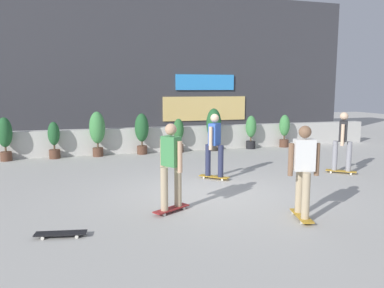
{
  "coord_description": "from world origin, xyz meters",
  "views": [
    {
      "loc": [
        -2.92,
        -8.02,
        2.35
      ],
      "look_at": [
        0.0,
        1.5,
        0.9
      ],
      "focal_mm": 36.2,
      "sensor_mm": 36.0,
      "label": 1
    }
  ],
  "objects_px": {
    "potted_plant_5": "(214,126)",
    "skater_by_wall_right": "(214,143)",
    "potted_plant_1": "(54,139)",
    "skateboard_near_camera": "(61,233)",
    "potted_plant_4": "(178,134)",
    "skater_by_wall_left": "(343,140)",
    "skater_mid_plaza": "(304,168)",
    "potted_plant_2": "(97,130)",
    "skater_far_right": "(171,164)",
    "potted_plant_7": "(284,129)",
    "potted_plant_3": "(142,131)",
    "potted_plant_0": "(5,136)",
    "potted_plant_6": "(251,131)"
  },
  "relations": [
    {
      "from": "skateboard_near_camera",
      "to": "skater_far_right",
      "type": "bearing_deg",
      "value": 19.62
    },
    {
      "from": "potted_plant_7",
      "to": "skater_by_wall_right",
      "type": "bearing_deg",
      "value": -136.46
    },
    {
      "from": "skater_mid_plaza",
      "to": "skater_far_right",
      "type": "xyz_separation_m",
      "value": [
        -2.14,
        1.08,
        0.0
      ]
    },
    {
      "from": "potted_plant_2",
      "to": "skater_by_wall_right",
      "type": "relative_size",
      "value": 0.91
    },
    {
      "from": "skater_by_wall_left",
      "to": "potted_plant_1",
      "type": "bearing_deg",
      "value": 148.33
    },
    {
      "from": "skater_mid_plaza",
      "to": "skater_far_right",
      "type": "bearing_deg",
      "value": 153.16
    },
    {
      "from": "potted_plant_0",
      "to": "potted_plant_1",
      "type": "bearing_deg",
      "value": 0.0
    },
    {
      "from": "potted_plant_2",
      "to": "potted_plant_0",
      "type": "bearing_deg",
      "value": -180.0
    },
    {
      "from": "potted_plant_5",
      "to": "skater_far_right",
      "type": "bearing_deg",
      "value": -116.41
    },
    {
      "from": "potted_plant_2",
      "to": "potted_plant_5",
      "type": "xyz_separation_m",
      "value": [
        4.26,
        0.0,
        0.03
      ]
    },
    {
      "from": "potted_plant_7",
      "to": "potted_plant_5",
      "type": "bearing_deg",
      "value": 180.0
    },
    {
      "from": "skater_by_wall_left",
      "to": "potted_plant_4",
      "type": "bearing_deg",
      "value": 125.53
    },
    {
      "from": "potted_plant_5",
      "to": "skater_by_wall_right",
      "type": "distance_m",
      "value": 4.64
    },
    {
      "from": "potted_plant_5",
      "to": "skater_by_wall_right",
      "type": "relative_size",
      "value": 0.94
    },
    {
      "from": "potted_plant_4",
      "to": "skater_far_right",
      "type": "bearing_deg",
      "value": -106.19
    },
    {
      "from": "potted_plant_6",
      "to": "skater_by_wall_right",
      "type": "bearing_deg",
      "value": -125.62
    },
    {
      "from": "skater_by_wall_left",
      "to": "skater_by_wall_right",
      "type": "height_order",
      "value": "same"
    },
    {
      "from": "potted_plant_1",
      "to": "potted_plant_3",
      "type": "distance_m",
      "value": 2.96
    },
    {
      "from": "potted_plant_2",
      "to": "potted_plant_7",
      "type": "distance_m",
      "value": 7.26
    },
    {
      "from": "potted_plant_7",
      "to": "skater_by_wall_right",
      "type": "relative_size",
      "value": 0.76
    },
    {
      "from": "potted_plant_1",
      "to": "skater_mid_plaza",
      "type": "bearing_deg",
      "value": -59.72
    },
    {
      "from": "skater_far_right",
      "to": "skateboard_near_camera",
      "type": "bearing_deg",
      "value": -160.38
    },
    {
      "from": "potted_plant_7",
      "to": "skater_by_wall_left",
      "type": "xyz_separation_m",
      "value": [
        -0.98,
        -4.74,
        0.23
      ]
    },
    {
      "from": "skater_mid_plaza",
      "to": "potted_plant_4",
      "type": "bearing_deg",
      "value": 91.58
    },
    {
      "from": "potted_plant_7",
      "to": "skater_by_wall_right",
      "type": "height_order",
      "value": "skater_by_wall_right"
    },
    {
      "from": "potted_plant_1",
      "to": "skateboard_near_camera",
      "type": "distance_m",
      "value": 7.39
    },
    {
      "from": "skater_far_right",
      "to": "skateboard_near_camera",
      "type": "height_order",
      "value": "skater_far_right"
    },
    {
      "from": "potted_plant_2",
      "to": "skater_by_wall_left",
      "type": "distance_m",
      "value": 7.87
    },
    {
      "from": "potted_plant_4",
      "to": "skater_far_right",
      "type": "xyz_separation_m",
      "value": [
        -1.93,
        -6.65,
        0.27
      ]
    },
    {
      "from": "potted_plant_3",
      "to": "potted_plant_5",
      "type": "distance_m",
      "value": 2.72
    },
    {
      "from": "potted_plant_3",
      "to": "skater_mid_plaza",
      "type": "bearing_deg",
      "value": -78.57
    },
    {
      "from": "potted_plant_1",
      "to": "skater_far_right",
      "type": "relative_size",
      "value": 0.73
    },
    {
      "from": "potted_plant_1",
      "to": "potted_plant_2",
      "type": "bearing_deg",
      "value": 0.0
    },
    {
      "from": "potted_plant_5",
      "to": "skater_mid_plaza",
      "type": "bearing_deg",
      "value": -98.51
    },
    {
      "from": "potted_plant_4",
      "to": "skater_by_wall_left",
      "type": "bearing_deg",
      "value": -54.47
    },
    {
      "from": "potted_plant_3",
      "to": "potted_plant_5",
      "type": "height_order",
      "value": "potted_plant_5"
    },
    {
      "from": "potted_plant_2",
      "to": "skater_by_wall_right",
      "type": "distance_m",
      "value": 5.11
    },
    {
      "from": "potted_plant_5",
      "to": "skater_far_right",
      "type": "distance_m",
      "value": 7.42
    },
    {
      "from": "potted_plant_7",
      "to": "skater_far_right",
      "type": "bearing_deg",
      "value": -133.47
    },
    {
      "from": "skater_mid_plaza",
      "to": "skater_by_wall_right",
      "type": "relative_size",
      "value": 1.0
    },
    {
      "from": "potted_plant_4",
      "to": "skateboard_near_camera",
      "type": "height_order",
      "value": "potted_plant_4"
    },
    {
      "from": "potted_plant_0",
      "to": "skater_by_wall_right",
      "type": "relative_size",
      "value": 0.84
    },
    {
      "from": "potted_plant_3",
      "to": "potted_plant_7",
      "type": "bearing_deg",
      "value": 0.0
    },
    {
      "from": "potted_plant_5",
      "to": "skateboard_near_camera",
      "type": "bearing_deg",
      "value": -125.7
    },
    {
      "from": "potted_plant_6",
      "to": "skater_by_wall_left",
      "type": "xyz_separation_m",
      "value": [
        0.48,
        -4.74,
        0.23
      ]
    },
    {
      "from": "potted_plant_7",
      "to": "skater_mid_plaza",
      "type": "distance_m",
      "value": 8.78
    },
    {
      "from": "potted_plant_1",
      "to": "skater_mid_plaza",
      "type": "height_order",
      "value": "skater_mid_plaza"
    },
    {
      "from": "potted_plant_3",
      "to": "potted_plant_5",
      "type": "bearing_deg",
      "value": 0.0
    },
    {
      "from": "potted_plant_6",
      "to": "skater_by_wall_left",
      "type": "bearing_deg",
      "value": -84.21
    },
    {
      "from": "potted_plant_5",
      "to": "potted_plant_7",
      "type": "height_order",
      "value": "potted_plant_5"
    }
  ]
}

